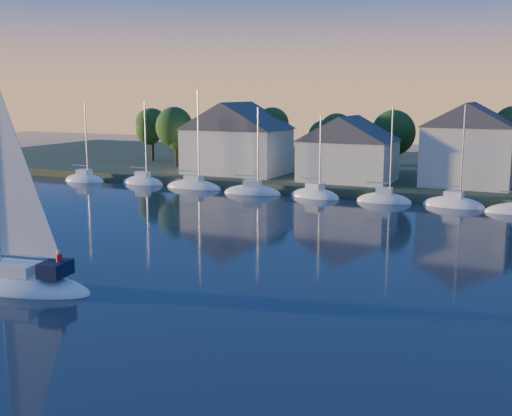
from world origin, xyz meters
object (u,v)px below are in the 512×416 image
Objects in this scene: clubhouse_east at (469,144)px; hero_sailboat at (18,279)px; clubhouse_centre at (348,148)px; clubhouse_west at (237,137)px.

hero_sailboat is (-19.85, -50.56, -5.36)m from clubhouse_east.
clubhouse_centre is 14.17m from clubhouse_east.
clubhouse_west is 30.02m from clubhouse_east.
clubhouse_east is 0.67× the size of hero_sailboat.
clubhouse_centre is 0.74× the size of hero_sailboat.
clubhouse_centre is 49.12m from hero_sailboat.
clubhouse_west is 16.05m from clubhouse_centre.
clubhouse_east is (30.00, 1.00, 0.07)m from clubhouse_west.
clubhouse_west is at bearing -178.09° from clubhouse_east.
clubhouse_east reaches higher than clubhouse_west.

